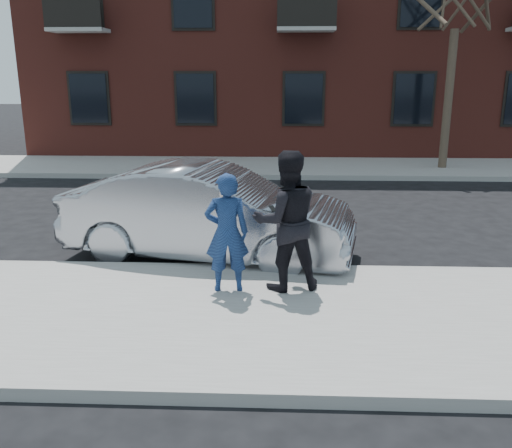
{
  "coord_description": "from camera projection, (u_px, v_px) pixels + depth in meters",
  "views": [
    {
      "loc": [
        -0.77,
        -6.46,
        3.06
      ],
      "look_at": [
        -1.05,
        0.4,
        1.14
      ],
      "focal_mm": 38.0,
      "sensor_mm": 36.0,
      "label": 1
    }
  ],
  "objects": [
    {
      "name": "far_curb",
      "position": [
        304.0,
        177.0,
        16.09
      ],
      "size": [
        50.0,
        0.1,
        0.15
      ],
      "primitive_type": "cube",
      "color": "#999691",
      "rests_on": "ground"
    },
    {
      "name": "far_sidewalk",
      "position": [
        301.0,
        167.0,
        17.82
      ],
      "size": [
        50.0,
        3.5,
        0.15
      ],
      "primitive_type": "cube",
      "color": "gray",
      "rests_on": "ground"
    },
    {
      "name": "ground",
      "position": [
        335.0,
        318.0,
        7.01
      ],
      "size": [
        100.0,
        100.0,
        0.0
      ],
      "primitive_type": "plane",
      "color": "black",
      "rests_on": "ground"
    },
    {
      "name": "silver_sedan",
      "position": [
        209.0,
        213.0,
        9.09
      ],
      "size": [
        5.07,
        2.58,
        1.59
      ],
      "primitive_type": "imported",
      "rotation": [
        0.0,
        0.0,
        1.38
      ],
      "color": "#999BA3",
      "rests_on": "ground"
    },
    {
      "name": "man_peacoat",
      "position": [
        286.0,
        221.0,
        7.37
      ],
      "size": [
        1.09,
        0.94,
        1.93
      ],
      "rotation": [
        0.0,
        0.0,
        3.39
      ],
      "color": "black",
      "rests_on": "near_sidewalk"
    },
    {
      "name": "near_sidewalk",
      "position": [
        338.0,
        321.0,
        6.75
      ],
      "size": [
        50.0,
        3.5,
        0.15
      ],
      "primitive_type": "cube",
      "color": "gray",
      "rests_on": "ground"
    },
    {
      "name": "man_hoodie",
      "position": [
        227.0,
        233.0,
        7.34
      ],
      "size": [
        0.64,
        0.51,
        1.64
      ],
      "rotation": [
        0.0,
        0.0,
        3.26
      ],
      "color": "navy",
      "rests_on": "near_sidewalk"
    },
    {
      "name": "near_curb",
      "position": [
        326.0,
        271.0,
        8.48
      ],
      "size": [
        50.0,
        0.1,
        0.15
      ],
      "primitive_type": "cube",
      "color": "#999691",
      "rests_on": "ground"
    }
  ]
}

